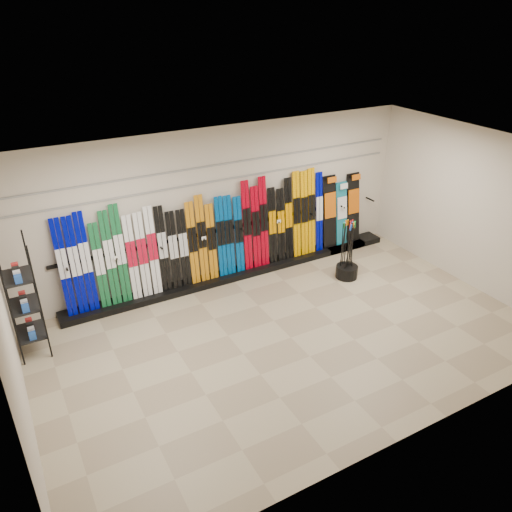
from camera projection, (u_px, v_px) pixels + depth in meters
floor at (291, 338)px, 8.27m from camera, size 8.00×8.00×0.00m
back_wall at (223, 205)px, 9.52m from camera, size 8.00×0.00×8.00m
left_wall at (8, 333)px, 5.86m from camera, size 0.00×5.00×5.00m
right_wall at (475, 210)px, 9.29m from camera, size 0.00×5.00×5.00m
ceiling at (298, 161)px, 6.89m from camera, size 8.00×8.00×0.00m
ski_rack_base at (240, 272)px, 10.11m from camera, size 8.00×0.40×0.12m
skis at (207, 238)px, 9.44m from camera, size 5.37×0.21×1.84m
snowboards at (341, 211)px, 10.88m from camera, size 0.97×0.24×1.58m
accessory_rack at (23, 298)px, 7.53m from camera, size 0.40×0.60×1.94m
pole_bin at (347, 272)px, 10.01m from camera, size 0.44×0.44×0.25m
ski_poles at (347, 249)px, 9.81m from camera, size 0.30×0.29×1.18m
slatwall_rail_0 at (223, 180)px, 9.28m from camera, size 7.60×0.02×0.03m
slatwall_rail_1 at (222, 164)px, 9.14m from camera, size 7.60×0.02×0.03m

